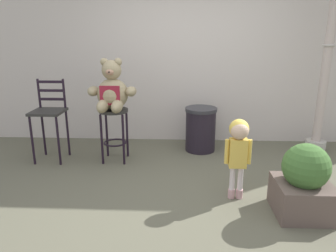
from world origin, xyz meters
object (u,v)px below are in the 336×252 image
object	(u,v)px
teddy_bear	(112,91)
planter_with_shrub	(304,183)
bar_chair_empty	(49,115)
child_walking	(239,142)
bar_stool_with_teddy	(114,124)
trash_bin	(201,129)
lamppost	(324,82)

from	to	relation	value
teddy_bear	planter_with_shrub	xyz separation A→B (m)	(2.12, -1.26, -0.66)
bar_chair_empty	child_walking	bearing A→B (deg)	-22.77
bar_chair_empty	teddy_bear	bearing A→B (deg)	-2.55
child_walking	bar_chair_empty	distance (m)	2.62
bar_stool_with_teddy	trash_bin	distance (m)	1.31
teddy_bear	trash_bin	distance (m)	1.46
teddy_bear	trash_bin	xyz separation A→B (m)	(1.21, 0.49, -0.65)
planter_with_shrub	lamppost	bearing A→B (deg)	64.59
trash_bin	lamppost	world-z (taller)	lamppost
lamppost	bar_chair_empty	xyz separation A→B (m)	(-3.85, -0.45, -0.42)
trash_bin	lamppost	xyz separation A→B (m)	(1.73, 0.00, 0.73)
bar_stool_with_teddy	lamppost	xyz separation A→B (m)	(2.95, 0.46, 0.53)
trash_bin	planter_with_shrub	xyz separation A→B (m)	(0.90, -1.75, -0.00)
teddy_bear	bar_chair_empty	distance (m)	0.96
trash_bin	lamppost	size ratio (longest dim) A/B	0.25
bar_stool_with_teddy	teddy_bear	distance (m)	0.46
bar_stool_with_teddy	lamppost	size ratio (longest dim) A/B	0.27
teddy_bear	planter_with_shrub	distance (m)	2.55
trash_bin	planter_with_shrub	distance (m)	1.97
teddy_bear	child_walking	size ratio (longest dim) A/B	0.77
trash_bin	bar_chair_empty	xyz separation A→B (m)	(-2.11, -0.45, 0.31)
bar_stool_with_teddy	child_walking	size ratio (longest dim) A/B	0.84
teddy_bear	planter_with_shrub	bearing A→B (deg)	-30.77
trash_bin	bar_chair_empty	distance (m)	2.18
bar_stool_with_teddy	bar_chair_empty	distance (m)	0.91
bar_stool_with_teddy	lamppost	world-z (taller)	lamppost
teddy_bear	planter_with_shrub	world-z (taller)	teddy_bear
teddy_bear	trash_bin	world-z (taller)	teddy_bear
trash_bin	bar_chair_empty	bearing A→B (deg)	-168.08
child_walking	trash_bin	size ratio (longest dim) A/B	1.32
bar_stool_with_teddy	lamppost	bearing A→B (deg)	8.81
trash_bin	planter_with_shrub	size ratio (longest dim) A/B	0.92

